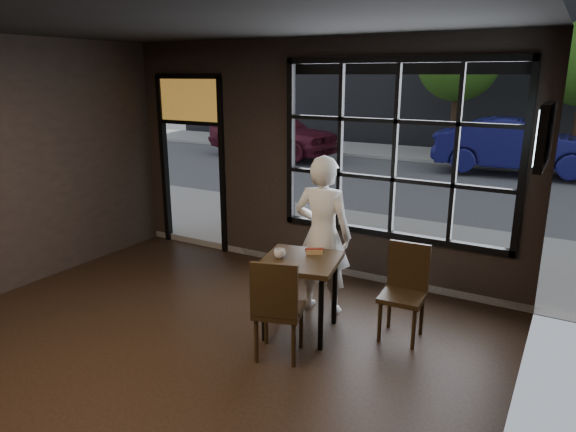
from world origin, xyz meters
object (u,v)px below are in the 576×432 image
Objects in this scene: cafe_table at (301,295)px; navy_car at (519,146)px; chair_near at (279,307)px; man at (323,235)px.

navy_car is (0.88, 10.92, 0.41)m from cafe_table.
man reaches higher than chair_near.
man is 10.35m from navy_car.
chair_near reaches higher than cafe_table.
chair_near is 0.24× the size of navy_car.
man is 0.42× the size of navy_car.
cafe_table is 0.81× the size of chair_near.
navy_car is at bearing 73.55° from cafe_table.
man is (-0.04, 0.61, 0.51)m from cafe_table.
cafe_table is 0.46× the size of man.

